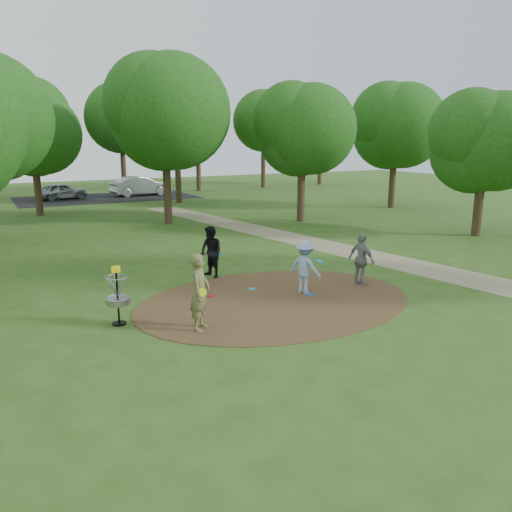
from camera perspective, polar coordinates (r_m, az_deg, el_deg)
ground at (r=14.68m, az=2.29°, el=-5.11°), size 100.00×100.00×0.00m
dirt_clearing at (r=14.67m, az=2.29°, el=-5.07°), size 8.40×8.40×0.02m
footpath at (r=20.10m, az=15.25°, el=-0.56°), size 7.55×39.89×0.01m
parking_lot at (r=43.15m, az=-16.63°, el=6.40°), size 14.00×8.00×0.01m
player_observer_with_disc at (r=12.27m, az=-6.43°, el=-4.12°), size 0.80×0.84×1.93m
player_throwing_with_disc at (r=15.23m, az=5.63°, el=-1.28°), size 1.14×1.22×1.64m
player_walking_with_disc at (r=16.98m, az=-5.17°, el=0.44°), size 0.87×1.00×1.77m
player_waiting_with_disc at (r=16.33m, az=11.95°, el=-0.43°), size 0.57×1.04×1.69m
disc_ground_cyan at (r=15.70m, az=-0.42°, el=-3.78°), size 0.22×0.22×0.02m
disc_ground_blue at (r=15.25m, az=6.15°, el=-4.36°), size 0.22×0.22×0.02m
disc_ground_red at (r=15.06m, az=-5.12°, el=-4.56°), size 0.22×0.22×0.02m
car_left at (r=42.97m, az=-21.36°, el=6.91°), size 4.13×2.36×1.32m
car_right at (r=44.05m, az=-13.04°, el=7.81°), size 5.13×2.18×1.65m
disc_golf_basket at (r=13.04m, az=-15.57°, el=-3.91°), size 0.63×0.63×1.54m
tree_ring at (r=22.68m, az=-5.53°, el=14.59°), size 37.37×45.00×9.01m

